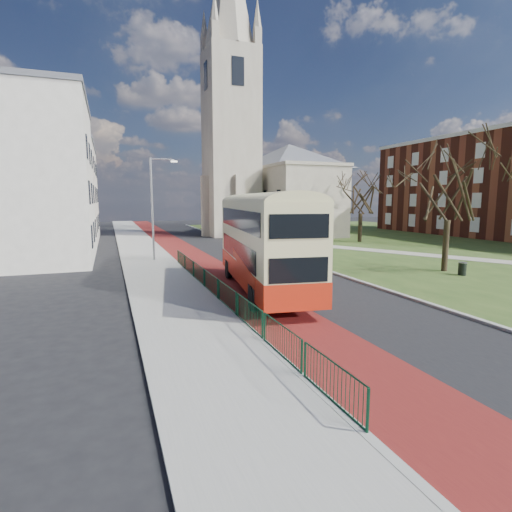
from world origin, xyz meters
name	(u,v)px	position (x,y,z in m)	size (l,w,h in m)	color
ground	(311,317)	(0.00, 0.00, 0.00)	(160.00, 160.00, 0.00)	black
road_carriageway	(220,254)	(1.50, 20.00, 0.01)	(9.00, 120.00, 0.01)	black
bus_lane	(190,256)	(-1.20, 20.00, 0.01)	(3.40, 120.00, 0.01)	#591414
pavement_west	(146,258)	(-5.00, 20.00, 0.06)	(4.00, 120.00, 0.12)	gray
kerb_west	(170,256)	(-3.00, 20.00, 0.07)	(0.25, 120.00, 0.13)	#999993
kerb_east	(260,249)	(6.10, 22.00, 0.07)	(0.25, 80.00, 0.13)	#999993
grass_green	(421,242)	(26.00, 22.00, 0.02)	(40.00, 80.00, 0.04)	#2C4819
footpath	(469,259)	(20.00, 10.00, 0.06)	(2.20, 36.00, 0.03)	#9E998C
pedestrian_railing	(218,290)	(-2.95, 4.00, 0.55)	(0.07, 24.00, 1.12)	#0C3520
gothic_church	(263,139)	(12.56, 38.00, 13.13)	(16.38, 18.00, 40.00)	gray
street_block_near	(22,179)	(-14.00, 22.00, 6.51)	(10.30, 14.30, 13.00)	beige
street_block_far	(50,192)	(-14.00, 38.00, 5.76)	(10.30, 16.30, 11.50)	beige
streetlamp	(154,203)	(-4.35, 18.00, 4.59)	(2.13, 0.18, 8.00)	gray
bus	(263,238)	(-0.14, 5.17, 2.87)	(4.44, 12.29, 5.03)	#AD2310
winter_tree_near	(450,179)	(13.71, 6.45, 6.26)	(7.17, 7.17, 8.97)	#2E2517
winter_tree_far	(361,191)	(19.51, 24.71, 5.88)	(6.99, 6.99, 8.44)	black
litter_bin	(462,269)	(13.56, 4.83, 0.47)	(0.61, 0.61, 0.86)	black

